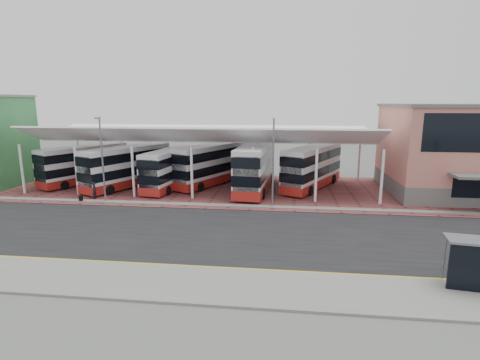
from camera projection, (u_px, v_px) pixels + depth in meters
The scene contains 18 objects.
ground at pixel (243, 230), 28.22m from camera, with size 140.00×140.00×0.00m, color #4F534D.
road at pixel (241, 234), 27.24m from camera, with size 120.00×14.00×0.02m, color black.
forecourt at pixel (274, 190), 40.61m from camera, with size 72.00×16.00×0.06m, color brown.
sidewalk at pixel (224, 286), 19.46m from camera, with size 120.00×4.00×0.14m, color slate.
north_kerb at pixel (250, 206), 34.23m from camera, with size 120.00×0.80×0.14m, color slate.
yellow_line_near at pixel (230, 270), 21.41m from camera, with size 120.00×0.12×0.01m, color gold.
yellow_line_far at pixel (230, 268), 21.70m from camera, with size 120.00×0.12×0.01m, color gold.
canopy at pixel (203, 136), 41.26m from camera, with size 37.00×11.63×7.07m.
lamp_west at pixel (102, 157), 35.03m from camera, with size 0.16×0.90×8.07m.
lamp_east at pixel (273, 160), 33.19m from camera, with size 0.16×0.90×8.07m.
bus_0 at pixel (84, 165), 43.76m from camera, with size 7.01×10.55×4.37m.
bus_1 at pixel (127, 167), 41.69m from camera, with size 7.12×10.99×4.53m.
bus_2 at pixel (171, 169), 41.44m from camera, with size 3.99×10.65×4.29m.
bus_3 at pixel (211, 165), 43.06m from camera, with size 7.32×11.15×4.61m.
bus_4 at pixel (255, 167), 40.25m from camera, with size 3.70×12.20×4.95m.
bus_5 at pixel (312, 167), 41.32m from camera, with size 7.22×11.17×4.61m.
pedestrian at pixel (95, 190), 36.73m from camera, with size 0.62×0.41×1.70m, color black.
suitcase at pixel (81, 199), 35.86m from camera, with size 0.33×0.24×0.57m, color black.
Camera 1 is at (2.94, -26.68, 9.48)m, focal length 28.00 mm.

